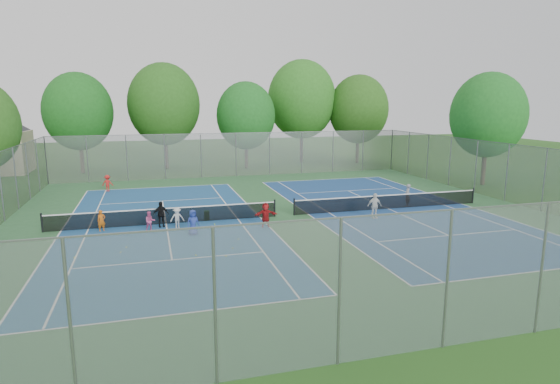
% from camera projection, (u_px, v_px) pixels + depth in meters
% --- Properties ---
extents(ground, '(120.00, 120.00, 0.00)m').
position_uv_depth(ground, '(284.00, 216.00, 28.37)').
color(ground, '#245219').
rests_on(ground, ground).
extents(court_pad, '(32.00, 32.00, 0.01)m').
position_uv_depth(court_pad, '(284.00, 216.00, 28.36)').
color(court_pad, '#2E6135').
rests_on(court_pad, ground).
extents(court_left, '(10.97, 23.77, 0.01)m').
position_uv_depth(court_left, '(166.00, 224.00, 26.50)').
color(court_left, navy).
rests_on(court_left, court_pad).
extents(court_right, '(10.97, 23.77, 0.01)m').
position_uv_depth(court_right, '(388.00, 209.00, 30.22)').
color(court_right, navy).
rests_on(court_right, court_pad).
extents(net_left, '(12.87, 0.10, 0.91)m').
position_uv_depth(net_left, '(166.00, 216.00, 26.42)').
color(net_left, black).
rests_on(net_left, ground).
extents(net_right, '(12.87, 0.10, 0.91)m').
position_uv_depth(net_right, '(389.00, 202.00, 30.14)').
color(net_right, black).
rests_on(net_right, ground).
extents(fence_north, '(32.00, 0.10, 4.00)m').
position_uv_depth(fence_north, '(236.00, 155.00, 43.10)').
color(fence_north, gray).
rests_on(fence_north, ground).
extents(fence_south, '(32.00, 0.10, 4.00)m').
position_uv_depth(fence_south, '(447.00, 280.00, 12.87)').
color(fence_south, gray).
rests_on(fence_south, ground).
extents(fence_east, '(0.10, 32.00, 4.00)m').
position_uv_depth(fence_east, '(507.00, 173.00, 32.24)').
color(fence_east, gray).
rests_on(fence_east, ground).
extents(tree_nw, '(6.40, 6.40, 9.58)m').
position_uv_depth(tree_nw, '(78.00, 112.00, 44.31)').
color(tree_nw, '#443326').
rests_on(tree_nw, ground).
extents(tree_nl, '(7.20, 7.20, 10.69)m').
position_uv_depth(tree_nl, '(164.00, 104.00, 47.25)').
color(tree_nl, '#443326').
rests_on(tree_nl, ground).
extents(tree_nc, '(6.00, 6.00, 8.85)m').
position_uv_depth(tree_nc, '(246.00, 116.00, 47.71)').
color(tree_nc, '#443326').
rests_on(tree_nc, ground).
extents(tree_nr, '(7.60, 7.60, 11.42)m').
position_uv_depth(tree_nr, '(302.00, 99.00, 52.09)').
color(tree_nr, '#443326').
rests_on(tree_nr, ground).
extents(tree_ne, '(6.60, 6.60, 9.77)m').
position_uv_depth(tree_ne, '(359.00, 109.00, 52.00)').
color(tree_ne, '#443326').
rests_on(tree_ne, ground).
extents(tree_side_e, '(6.00, 6.00, 9.20)m').
position_uv_depth(tree_side_e, '(488.00, 115.00, 37.99)').
color(tree_side_e, '#443326').
rests_on(tree_side_e, ground).
extents(ball_crate, '(0.38, 0.38, 0.32)m').
position_uv_depth(ball_crate, '(178.00, 216.00, 27.77)').
color(ball_crate, '#183DB5').
rests_on(ball_crate, ground).
extents(ball_hopper, '(0.32, 0.32, 0.58)m').
position_uv_depth(ball_hopper, '(207.00, 216.00, 27.24)').
color(ball_hopper, '#258A30').
rests_on(ball_hopper, ground).
extents(student_a, '(0.49, 0.41, 1.16)m').
position_uv_depth(student_a, '(101.00, 221.00, 24.93)').
color(student_a, '#C95E12').
rests_on(student_a, ground).
extents(student_b, '(0.58, 0.48, 1.09)m').
position_uv_depth(student_b, '(150.00, 221.00, 24.95)').
color(student_b, '#CE5088').
rests_on(student_b, ground).
extents(student_c, '(0.76, 0.44, 1.17)m').
position_uv_depth(student_c, '(177.00, 218.00, 25.56)').
color(student_c, beige).
rests_on(student_c, ground).
extents(student_d, '(0.90, 0.48, 1.45)m').
position_uv_depth(student_d, '(161.00, 214.00, 25.73)').
color(student_d, black).
rests_on(student_d, ground).
extents(student_e, '(0.76, 0.61, 1.35)m').
position_uv_depth(student_e, '(193.00, 223.00, 24.18)').
color(student_e, navy).
rests_on(student_e, ground).
extents(student_f, '(1.29, 0.44, 1.38)m').
position_uv_depth(student_f, '(266.00, 215.00, 25.73)').
color(student_f, '#A51719').
rests_on(student_f, ground).
extents(child_far_baseline, '(0.92, 0.65, 1.29)m').
position_uv_depth(child_far_baseline, '(108.00, 183.00, 35.95)').
color(child_far_baseline, red).
rests_on(child_far_baseline, ground).
extents(instructor, '(0.65, 0.64, 1.51)m').
position_uv_depth(instructor, '(407.00, 195.00, 30.79)').
color(instructor, gray).
rests_on(instructor, ground).
extents(teen_court_b, '(0.90, 0.38, 1.52)m').
position_uv_depth(teen_court_b, '(374.00, 206.00, 27.67)').
color(teen_court_b, silver).
rests_on(teen_court_b, ground).
extents(tennis_ball_0, '(0.07, 0.07, 0.07)m').
position_uv_depth(tennis_ball_0, '(215.00, 225.00, 26.25)').
color(tennis_ball_0, '#B9E234').
rests_on(tennis_ball_0, ground).
extents(tennis_ball_1, '(0.07, 0.07, 0.07)m').
position_uv_depth(tennis_ball_1, '(74.00, 258.00, 20.68)').
color(tennis_ball_1, '#E3F338').
rests_on(tennis_ball_1, ground).
extents(tennis_ball_2, '(0.07, 0.07, 0.07)m').
position_uv_depth(tennis_ball_2, '(121.00, 253.00, 21.37)').
color(tennis_ball_2, '#E3EE37').
rests_on(tennis_ball_2, ground).
extents(tennis_ball_3, '(0.07, 0.07, 0.07)m').
position_uv_depth(tennis_ball_3, '(233.00, 249.00, 21.97)').
color(tennis_ball_3, '#B1C82E').
rests_on(tennis_ball_3, ground).
extents(tennis_ball_4, '(0.07, 0.07, 0.07)m').
position_uv_depth(tennis_ball_4, '(196.00, 256.00, 20.99)').
color(tennis_ball_4, '#BEDD33').
rests_on(tennis_ball_4, ground).
extents(tennis_ball_5, '(0.07, 0.07, 0.07)m').
position_uv_depth(tennis_ball_5, '(194.00, 228.00, 25.50)').
color(tennis_ball_5, '#BCDA32').
rests_on(tennis_ball_5, ground).
extents(tennis_ball_6, '(0.07, 0.07, 0.07)m').
position_uv_depth(tennis_ball_6, '(118.00, 235.00, 24.24)').
color(tennis_ball_6, '#C3D331').
rests_on(tennis_ball_6, ground).
extents(tennis_ball_7, '(0.07, 0.07, 0.07)m').
position_uv_depth(tennis_ball_7, '(212.00, 236.00, 24.00)').
color(tennis_ball_7, yellow).
rests_on(tennis_ball_7, ground).
extents(tennis_ball_8, '(0.07, 0.07, 0.07)m').
position_uv_depth(tennis_ball_8, '(127.00, 248.00, 22.13)').
color(tennis_ball_8, '#CEF138').
rests_on(tennis_ball_8, ground).
extents(tennis_ball_9, '(0.07, 0.07, 0.07)m').
position_uv_depth(tennis_ball_9, '(226.00, 256.00, 20.87)').
color(tennis_ball_9, '#CEE435').
rests_on(tennis_ball_9, ground).
extents(tennis_ball_10, '(0.07, 0.07, 0.07)m').
position_uv_depth(tennis_ball_10, '(238.00, 240.00, 23.42)').
color(tennis_ball_10, '#BEDB33').
rests_on(tennis_ball_10, ground).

